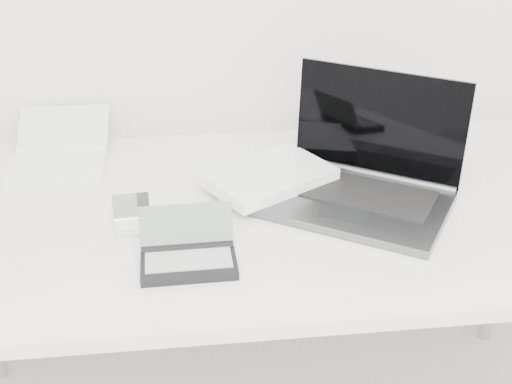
{
  "coord_description": "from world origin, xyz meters",
  "views": [
    {
      "loc": [
        -0.18,
        0.22,
        1.5
      ],
      "look_at": [
        -0.03,
        1.51,
        0.79
      ],
      "focal_mm": 50.0,
      "sensor_mm": 36.0,
      "label": 1
    }
  ],
  "objects": [
    {
      "name": "desk",
      "position": [
        0.0,
        1.55,
        0.68
      ],
      "size": [
        1.6,
        0.8,
        0.73
      ],
      "color": "white",
      "rests_on": "ground"
    },
    {
      "name": "palmtop_charcoal",
      "position": [
        -0.18,
        1.35,
        0.75
      ],
      "size": [
        0.18,
        0.14,
        0.09
      ],
      "rotation": [
        0.0,
        0.0,
        0.02
      ],
      "color": "black",
      "rests_on": "desk"
    },
    {
      "name": "netbook_open_white",
      "position": [
        -0.47,
        1.82,
        0.75
      ],
      "size": [
        0.23,
        0.28,
        0.09
      ],
      "rotation": [
        0.0,
        0.0,
        -0.02
      ],
      "color": "white",
      "rests_on": "desk"
    },
    {
      "name": "pda_silver",
      "position": [
        -0.29,
        1.5,
        0.74
      ],
      "size": [
        0.08,
        0.09,
        0.06
      ],
      "rotation": [
        0.0,
        0.0,
        0.07
      ],
      "color": "silver",
      "rests_on": "desk"
    },
    {
      "name": "laptop_large",
      "position": [
        0.15,
        1.58,
        0.77
      ],
      "size": [
        0.58,
        0.46,
        0.26
      ],
      "rotation": [
        0.0,
        0.0,
        -0.56
      ],
      "color": "#56585B",
      "rests_on": "desk"
    }
  ]
}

